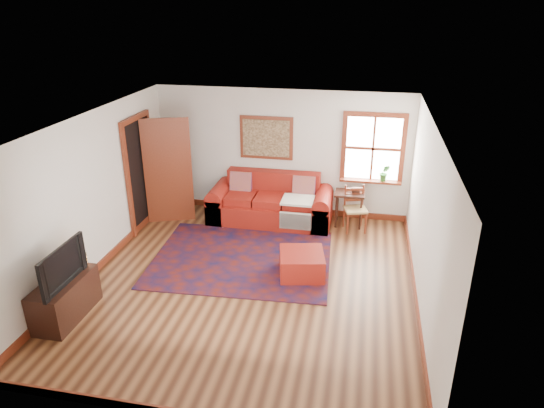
% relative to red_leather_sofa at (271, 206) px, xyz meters
% --- Properties ---
extents(ground, '(5.50, 5.50, 0.00)m').
position_rel_red_leather_sofa_xyz_m(ground, '(0.12, -2.29, -0.31)').
color(ground, '#432112').
rests_on(ground, ground).
extents(room_envelope, '(5.04, 5.54, 2.52)m').
position_rel_red_leather_sofa_xyz_m(room_envelope, '(0.12, -2.28, 1.34)').
color(room_envelope, silver).
rests_on(room_envelope, ground).
extents(window, '(1.18, 0.20, 1.38)m').
position_rel_red_leather_sofa_xyz_m(window, '(1.90, 0.41, 1.01)').
color(window, white).
rests_on(window, ground).
extents(doorway, '(0.89, 1.08, 2.14)m').
position_rel_red_leather_sofa_xyz_m(doorway, '(-2.09, -0.51, 0.76)').
color(doorway, black).
rests_on(doorway, ground).
extents(framed_artwork, '(1.05, 0.07, 0.85)m').
position_rel_red_leather_sofa_xyz_m(framed_artwork, '(-0.18, 0.42, 1.24)').
color(framed_artwork, maroon).
rests_on(framed_artwork, ground).
extents(persian_rug, '(3.06, 2.51, 0.02)m').
position_rel_red_leather_sofa_xyz_m(persian_rug, '(-0.17, -1.63, -0.30)').
color(persian_rug, '#53130B').
rests_on(persian_rug, ground).
extents(red_leather_sofa, '(2.37, 0.98, 0.93)m').
position_rel_red_leather_sofa_xyz_m(red_leather_sofa, '(0.00, 0.00, 0.00)').
color(red_leather_sofa, maroon).
rests_on(red_leather_sofa, ground).
extents(red_ottoman, '(0.80, 0.80, 0.39)m').
position_rel_red_leather_sofa_xyz_m(red_ottoman, '(0.88, -1.94, -0.11)').
color(red_ottoman, maroon).
rests_on(red_ottoman, ground).
extents(side_table, '(0.56, 0.42, 0.67)m').
position_rel_red_leather_sofa_xyz_m(side_table, '(1.51, 0.08, 0.24)').
color(side_table, black).
rests_on(side_table, ground).
extents(ladder_back_chair, '(0.49, 0.47, 0.86)m').
position_rel_red_leather_sofa_xyz_m(ladder_back_chair, '(1.62, -0.09, 0.15)').
color(ladder_back_chair, tan).
rests_on(ladder_back_chair, ground).
extents(media_cabinet, '(0.46, 1.03, 0.57)m').
position_rel_red_leather_sofa_xyz_m(media_cabinet, '(-2.13, -3.65, -0.02)').
color(media_cabinet, black).
rests_on(media_cabinet, ground).
extents(television, '(0.13, 0.96, 0.55)m').
position_rel_red_leather_sofa_xyz_m(television, '(-2.11, -3.71, 0.54)').
color(television, black).
rests_on(television, media_cabinet).
extents(candle_hurricane, '(0.12, 0.12, 0.18)m').
position_rel_red_leather_sofa_xyz_m(candle_hurricane, '(-2.08, -3.19, 0.34)').
color(candle_hurricane, silver).
rests_on(candle_hurricane, media_cabinet).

